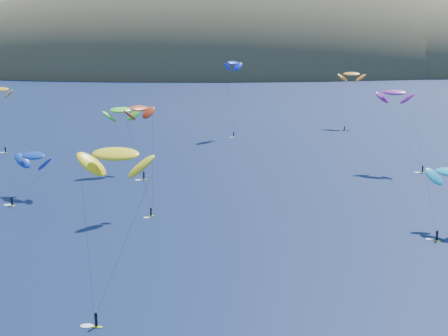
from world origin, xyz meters
TOP-DOWN VIEW (x-y plane):
  - island at (39.40, 562.36)m, footprint 730.00×300.00m
  - kitesurfer_1 at (-72.72, 153.03)m, footprint 9.55×11.82m
  - kitesurfer_2 at (-22.96, 34.54)m, footprint 10.59×9.91m
  - kitesurfer_3 at (-31.69, 118.53)m, footprint 12.35×14.83m
  - kitesurfer_4 at (0.96, 174.35)m, footprint 8.89×9.68m
  - kitesurfer_6 at (40.52, 118.81)m, footprint 12.49×11.12m
  - kitesurfer_9 at (-23.82, 80.84)m, footprint 7.50×9.13m
  - kitesurfer_10 at (-48.97, 94.47)m, footprint 10.99×14.43m
  - kitesurfer_11 at (48.15, 195.29)m, footprint 10.85×15.31m

SIDE VIEW (x-z plane):
  - island at x=39.40m, z-range -115.74..94.26m
  - kitesurfer_10 at x=-48.97m, z-range 3.14..15.09m
  - kitesurfer_3 at x=-31.69m, z-range 6.76..25.76m
  - kitesurfer_1 at x=-72.72m, z-range 8.10..29.22m
  - kitesurfer_11 at x=48.15m, z-range 8.74..31.80m
  - kitesurfer_6 at x=40.52m, z-range 8.90..32.08m
  - kitesurfer_2 at x=-22.96m, z-range 9.09..32.79m
  - kitesurfer_9 at x=-23.82m, z-range 9.53..32.85m
  - kitesurfer_4 at x=0.96m, z-range 11.52..39.70m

